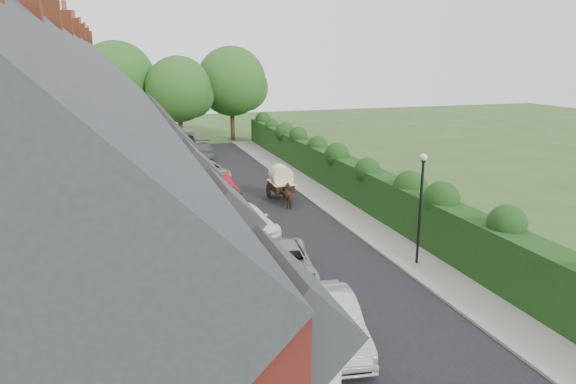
# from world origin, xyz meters

# --- Properties ---
(ground) EXTENTS (140.00, 140.00, 0.00)m
(ground) POSITION_xyz_m (0.00, 0.00, 0.00)
(ground) COLOR #2D4C1E
(ground) RESTS_ON ground
(road) EXTENTS (6.00, 58.00, 0.02)m
(road) POSITION_xyz_m (-0.50, 11.00, 0.01)
(road) COLOR black
(road) RESTS_ON ground
(pavement_hedge_side) EXTENTS (2.20, 58.00, 0.12)m
(pavement_hedge_side) POSITION_xyz_m (3.60, 11.00, 0.06)
(pavement_hedge_side) COLOR gray
(pavement_hedge_side) RESTS_ON ground
(pavement_house_side) EXTENTS (1.70, 58.00, 0.12)m
(pavement_house_side) POSITION_xyz_m (-4.35, 11.00, 0.06)
(pavement_house_side) COLOR gray
(pavement_house_side) RESTS_ON ground
(kerb_hedge_side) EXTENTS (0.18, 58.00, 0.13)m
(kerb_hedge_side) POSITION_xyz_m (2.55, 11.00, 0.07)
(kerb_hedge_side) COLOR gray
(kerb_hedge_side) RESTS_ON ground
(kerb_house_side) EXTENTS (0.18, 58.00, 0.13)m
(kerb_house_side) POSITION_xyz_m (-3.55, 11.00, 0.07)
(kerb_house_side) COLOR gray
(kerb_house_side) RESTS_ON ground
(hedge) EXTENTS (2.10, 58.00, 2.85)m
(hedge) POSITION_xyz_m (5.40, 11.00, 1.60)
(hedge) COLOR #163510
(hedge) RESTS_ON ground
(terrace_row) EXTENTS (9.05, 40.50, 11.50)m
(terrace_row) POSITION_xyz_m (-10.87, 9.98, 4.47)
(terrace_row) COLOR maroon
(terrace_row) RESTS_ON ground
(garden_wall_row) EXTENTS (0.35, 40.35, 1.10)m
(garden_wall_row) POSITION_xyz_m (-5.35, 10.00, 0.46)
(garden_wall_row) COLOR brown
(garden_wall_row) RESTS_ON ground
(lamppost) EXTENTS (0.32, 0.32, 5.16)m
(lamppost) POSITION_xyz_m (3.40, 4.00, 3.30)
(lamppost) COLOR black
(lamppost) RESTS_ON ground
(tree_far_left) EXTENTS (7.14, 6.80, 9.29)m
(tree_far_left) POSITION_xyz_m (-2.65, 40.08, 5.71)
(tree_far_left) COLOR #332316
(tree_far_left) RESTS_ON ground
(tree_far_right) EXTENTS (7.98, 7.60, 10.31)m
(tree_far_right) POSITION_xyz_m (3.39, 42.08, 6.31)
(tree_far_right) COLOR #332316
(tree_far_right) RESTS_ON ground
(tree_far_back) EXTENTS (8.40, 8.00, 10.82)m
(tree_far_back) POSITION_xyz_m (-8.59, 43.08, 6.62)
(tree_far_back) COLOR #332316
(tree_far_back) RESTS_ON ground
(car_silver_a) EXTENTS (2.38, 5.03, 1.59)m
(car_silver_a) POSITION_xyz_m (-2.83, -0.82, 0.80)
(car_silver_a) COLOR #A8A8AD
(car_silver_a) RESTS_ON ground
(car_silver_b) EXTENTS (3.20, 5.47, 1.43)m
(car_silver_b) POSITION_xyz_m (-2.77, 4.45, 0.72)
(car_silver_b) COLOR #979B9E
(car_silver_b) RESTS_ON ground
(car_white) EXTENTS (3.22, 5.56, 1.51)m
(car_white) POSITION_xyz_m (-3.00, 10.60, 0.76)
(car_white) COLOR white
(car_white) RESTS_ON ground
(car_green) EXTENTS (2.30, 4.06, 1.30)m
(car_green) POSITION_xyz_m (-2.83, 16.00, 0.65)
(car_green) COLOR black
(car_green) RESTS_ON ground
(car_red) EXTENTS (2.19, 4.64, 1.47)m
(car_red) POSITION_xyz_m (-3.00, 18.46, 0.73)
(car_red) COLOR maroon
(car_red) RESTS_ON ground
(car_beige) EXTENTS (3.18, 5.02, 1.29)m
(car_beige) POSITION_xyz_m (-2.73, 23.80, 0.65)
(car_beige) COLOR tan
(car_beige) RESTS_ON ground
(car_grey) EXTENTS (2.68, 5.19, 1.44)m
(car_grey) POSITION_xyz_m (-1.98, 32.01, 0.72)
(car_grey) COLOR #4D5054
(car_grey) RESTS_ON ground
(car_black) EXTENTS (2.21, 4.82, 1.60)m
(car_black) POSITION_xyz_m (-2.70, 37.28, 0.80)
(car_black) COLOR black
(car_black) RESTS_ON ground
(horse) EXTENTS (0.75, 1.64, 1.39)m
(horse) POSITION_xyz_m (0.81, 14.74, 0.69)
(horse) COLOR #522E1E
(horse) RESTS_ON ground
(horse_cart) EXTENTS (1.45, 3.21, 2.31)m
(horse_cart) POSITION_xyz_m (0.81, 16.52, 1.32)
(horse_cart) COLOR black
(horse_cart) RESTS_ON ground
(car_extra_far) EXTENTS (2.15, 4.71, 1.50)m
(car_extra_far) POSITION_xyz_m (-2.41, 39.47, 0.75)
(car_extra_far) COLOR #54585B
(car_extra_far) RESTS_ON ground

